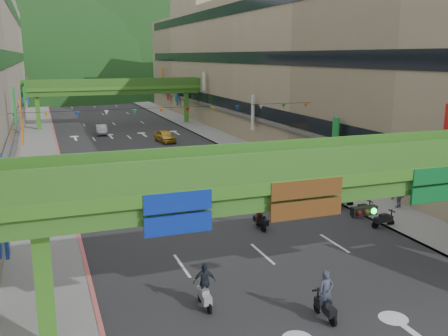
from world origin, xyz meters
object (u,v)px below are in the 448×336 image
overpass_near (354,190)px  scooter_rider_mid (261,213)px  scooter_rider_near (326,297)px  car_yellow (165,136)px  car_silver (101,130)px

overpass_near → scooter_rider_mid: 11.14m
scooter_rider_near → scooter_rider_mid: scooter_rider_near is taller
car_yellow → scooter_rider_mid: bearing=-99.5°
car_silver → car_yellow: car_yellow is taller
overpass_near → car_silver: 52.60m
car_yellow → car_silver: bearing=120.3°
scooter_rider_near → car_silver: bearing=92.9°
overpass_near → scooter_rider_mid: bearing=86.5°
car_silver → car_yellow: 11.14m
car_silver → overpass_near: bearing=-82.5°
scooter_rider_near → car_yellow: (3.99, 43.76, -0.25)m
overpass_near → scooter_rider_near: 4.46m
car_silver → scooter_rider_near: bearing=-84.0°
car_silver → scooter_rider_mid: bearing=-80.5°
scooter_rider_mid → car_silver: size_ratio=0.49×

